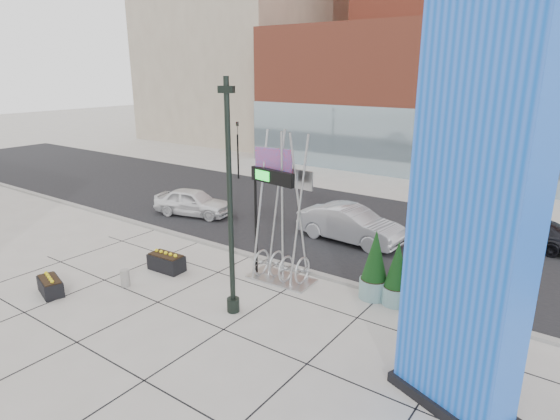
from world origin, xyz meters
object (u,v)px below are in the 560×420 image
Objects in this scene: car_silver_mid at (350,224)px; lamp_post at (231,223)px; overhead_street_sign at (271,185)px; public_art_sculpture at (282,243)px; car_white_west at (193,202)px; concrete_bollard at (125,278)px; blue_pylon at (472,221)px.

lamp_post is at bearing -177.43° from car_silver_mid.
lamp_post is at bearing -70.62° from overhead_street_sign.
car_white_west is at bearing 153.47° from public_art_sculpture.
car_white_west is at bearing 119.28° from concrete_bollard.
lamp_post is (-7.09, 0.39, -1.51)m from blue_pylon.
overhead_street_sign is at bearing 177.09° from car_silver_mid.
public_art_sculpture reaches higher than car_silver_mid.
car_white_west is 8.86m from car_silver_mid.
car_white_west is (-15.80, 7.14, -3.83)m from blue_pylon.
car_white_west is at bearing 142.21° from lamp_post.
blue_pylon is 14.89× the size of concrete_bollard.
concrete_bollard is 6.31m from overhead_street_sign.
car_silver_mid is (0.06, 8.08, -2.23)m from lamp_post.
concrete_bollard is 10.02m from car_silver_mid.
blue_pylon is at bearing -13.25° from overhead_street_sign.
blue_pylon is 7.26m from lamp_post.
car_silver_mid is at bearing 151.54° from blue_pylon.
blue_pylon reaches higher than lamp_post.
overhead_street_sign is 0.86× the size of car_silver_mid.
public_art_sculpture is (-0.10, 2.88, -1.56)m from lamp_post.
blue_pylon reaches higher than car_silver_mid.
overhead_street_sign is at bearing -165.61° from public_art_sculpture.
concrete_bollard is 0.13× the size of car_silver_mid.
car_silver_mid is (0.55, 5.31, -2.83)m from overhead_street_sign.
concrete_bollard is at bearing 156.33° from car_silver_mid.
car_silver_mid reaches higher than car_white_west.
blue_pylon is at bearing -129.11° from car_white_west.
overhead_street_sign is (-0.39, -0.12, 2.16)m from public_art_sculpture.
car_silver_mid is at bearing 85.96° from public_art_sculpture.
public_art_sculpture is 5.24m from car_silver_mid.
lamp_post is 11.73× the size of concrete_bollard.
public_art_sculpture is at bearing 40.92° from concrete_bollard.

